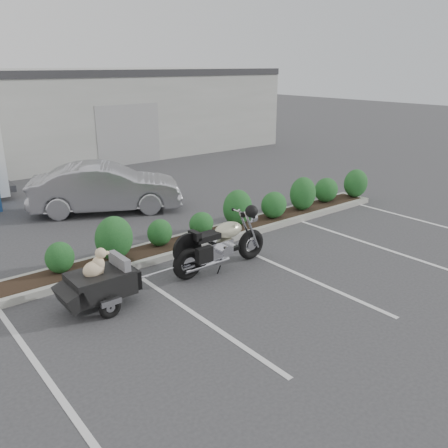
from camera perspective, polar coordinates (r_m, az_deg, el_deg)
ground at (r=9.89m, az=1.41°, el=-6.67°), size 90.00×90.00×0.00m
planter_kerb at (r=12.02m, az=-1.69°, el=-1.55°), size 12.00×1.00×0.15m
motorcycle at (r=10.17m, az=-0.33°, el=-2.49°), size 2.44×0.82×1.40m
pet_trailer at (r=8.90m, az=-14.73°, el=-6.85°), size 1.94×1.07×1.16m
sedan at (r=14.62m, az=-14.02°, el=4.26°), size 4.61×3.37×1.45m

